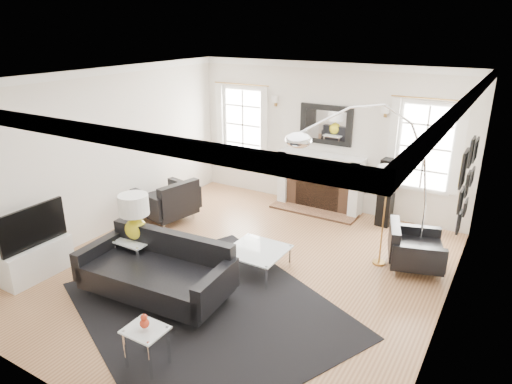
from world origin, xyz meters
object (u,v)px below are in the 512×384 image
Objects in this scene: armchair_left at (169,202)px; gourd_lamp at (135,214)px; sofa at (159,272)px; coffee_table at (257,251)px; arc_floor_lamp at (365,181)px; fireplace at (319,182)px; armchair_right at (412,249)px.

gourd_lamp reaches higher than armchair_left.
sofa is 1.45m from coffee_table.
arc_floor_lamp reaches higher than coffee_table.
gourd_lamp is 3.27m from arc_floor_lamp.
armchair_right is (2.14, -1.50, -0.22)m from fireplace.
gourd_lamp is at bearing -62.23° from armchair_left.
sofa is 3.09m from arc_floor_lamp.
fireplace is 0.81× the size of sofa.
gourd_lamp is (-1.45, -0.93, 0.62)m from coffee_table.
gourd_lamp is at bearing -108.62° from fireplace.
fireplace reaches higher than sofa.
sofa is (-0.59, -3.97, -0.18)m from fireplace.
armchair_left is 0.44× the size of arc_floor_lamp.
fireplace is 2.63m from armchair_right.
sofa is 2.51m from armchair_left.
armchair_right is 0.40× the size of arc_floor_lamp.
gourd_lamp is (-3.38, -2.18, 0.63)m from armchair_right.
armchair_left reaches higher than coffee_table.
fireplace is 2.10× the size of coffee_table.
gourd_lamp is (-1.24, -3.68, 0.41)m from fireplace.
sofa is at bearing -134.55° from arc_floor_lamp.
armchair_right is at bearing 32.75° from gourd_lamp.
arc_floor_lamp is (3.59, 0.10, 1.01)m from armchair_left.
arc_floor_lamp reaches higher than fireplace.
fireplace reaches higher than armchair_right.
gourd_lamp reaches higher than coffee_table.
sofa is 0.92m from gourd_lamp.
fireplace is 3.91m from gourd_lamp.
armchair_left is 1.10× the size of armchair_right.
coffee_table is at bearing -145.11° from arc_floor_lamp.
armchair_right is 1.53× the size of gourd_lamp.
fireplace is at bearing 94.38° from coffee_table.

